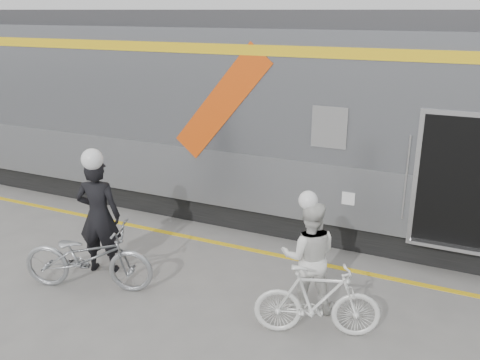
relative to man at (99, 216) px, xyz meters
The scene contains 9 objects.
ground 2.92m from the man, ahead, with size 90.00×90.00×0.00m, color slate.
train 4.85m from the man, 52.06° to the left, with size 24.00×3.17×4.10m.
safety_strip 3.34m from the man, 31.81° to the left, with size 24.00×0.12×0.01m, color yellow.
man is the anchor object (origin of this frame).
bicycle_left 0.73m from the man, 70.02° to the right, with size 0.70×2.02×1.06m, color #96999D.
woman 3.43m from the man, ahead, with size 0.80×0.62×1.64m, color silver.
bicycle_right 3.75m from the man, ahead, with size 0.47×1.66×1.00m, color silver.
helmet_man 1.13m from the man, ahead, with size 0.33×0.33×0.33m, color white.
helmet_woman 3.52m from the man, ahead, with size 0.26×0.26×0.26m, color white.
Camera 1 is at (2.49, -5.42, 4.10)m, focal length 38.00 mm.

